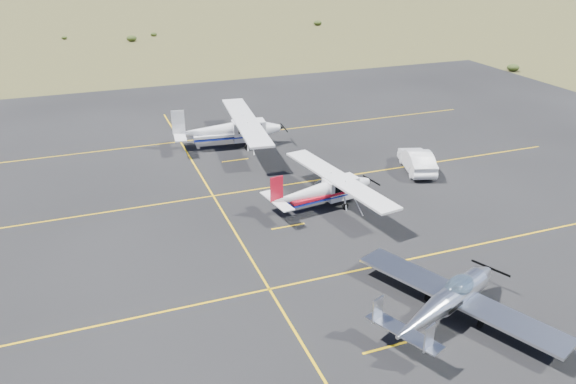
{
  "coord_description": "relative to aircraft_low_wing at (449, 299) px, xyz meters",
  "views": [
    {
      "loc": [
        -12.88,
        -18.77,
        15.0
      ],
      "look_at": [
        -2.57,
        8.64,
        1.6
      ],
      "focal_mm": 35.0,
      "sensor_mm": 36.0,
      "label": 1
    }
  ],
  "objects": [
    {
      "name": "aircraft_low_wing",
      "position": [
        0.0,
        0.0,
        0.0
      ],
      "size": [
        7.26,
        9.51,
        2.12
      ],
      "rotation": [
        0.0,
        0.0,
        0.4
      ],
      "color": "silver",
      "rests_on": "apron"
    },
    {
      "name": "aircraft_plain",
      "position": [
        -2.97,
        24.28,
        0.4
      ],
      "size": [
        7.6,
        12.61,
        3.18
      ],
      "rotation": [
        0.0,
        0.0,
        -0.1
      ],
      "color": "silver",
      "rests_on": "apron"
    },
    {
      "name": "aircraft_cessna",
      "position": [
        -0.53,
        11.92,
        0.16
      ],
      "size": [
        6.31,
        10.43,
        2.63
      ],
      "rotation": [
        0.0,
        0.0,
        0.15
      ],
      "color": "silver",
      "rests_on": "apron"
    },
    {
      "name": "sedan",
      "position": [
        7.92,
        14.92,
        -0.23
      ],
      "size": [
        2.92,
        4.96,
        1.54
      ],
      "primitive_type": "imported",
      "rotation": [
        0.0,
        0.0,
        2.85
      ],
      "color": "white",
      "rests_on": "apron"
    },
    {
      "name": "apron",
      "position": [
        -0.43,
        9.77,
        -1.01
      ],
      "size": [
        72.0,
        72.0,
        0.02
      ],
      "primitive_type": "cube",
      "color": "black",
      "rests_on": "ground"
    },
    {
      "name": "ground",
      "position": [
        -0.43,
        2.77,
        -1.01
      ],
      "size": [
        1600.0,
        1600.0,
        0.0
      ],
      "primitive_type": "plane",
      "color": "#383D1C",
      "rests_on": "ground"
    }
  ]
}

